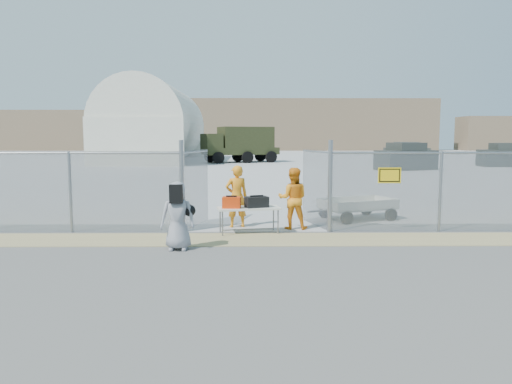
{
  "coord_description": "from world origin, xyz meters",
  "views": [
    {
      "loc": [
        -0.14,
        -11.37,
        2.62
      ],
      "look_at": [
        0.0,
        2.0,
        1.1
      ],
      "focal_mm": 35.0,
      "sensor_mm": 36.0,
      "label": 1
    }
  ],
  "objects_px": {
    "security_worker_left": "(237,196)",
    "utility_trailer": "(357,208)",
    "visitor": "(178,216)",
    "security_worker_right": "(293,198)",
    "folding_table": "(249,220)"
  },
  "relations": [
    {
      "from": "security_worker_left",
      "to": "visitor",
      "type": "xyz_separation_m",
      "value": [
        -1.27,
        -2.82,
        -0.1
      ]
    },
    {
      "from": "folding_table",
      "to": "security_worker_right",
      "type": "distance_m",
      "value": 1.47
    },
    {
      "from": "security_worker_right",
      "to": "visitor",
      "type": "height_order",
      "value": "security_worker_right"
    },
    {
      "from": "folding_table",
      "to": "security_worker_right",
      "type": "bearing_deg",
      "value": 16.96
    },
    {
      "from": "security_worker_left",
      "to": "security_worker_right",
      "type": "distance_m",
      "value": 1.61
    },
    {
      "from": "security_worker_right",
      "to": "utility_trailer",
      "type": "distance_m",
      "value": 2.71
    },
    {
      "from": "folding_table",
      "to": "security_worker_right",
      "type": "relative_size",
      "value": 0.96
    },
    {
      "from": "security_worker_left",
      "to": "utility_trailer",
      "type": "height_order",
      "value": "security_worker_left"
    },
    {
      "from": "folding_table",
      "to": "visitor",
      "type": "height_order",
      "value": "visitor"
    },
    {
      "from": "folding_table",
      "to": "security_worker_right",
      "type": "height_order",
      "value": "security_worker_right"
    },
    {
      "from": "visitor",
      "to": "utility_trailer",
      "type": "distance_m",
      "value": 6.48
    },
    {
      "from": "folding_table",
      "to": "visitor",
      "type": "xyz_separation_m",
      "value": [
        -1.62,
        -1.91,
        0.44
      ]
    },
    {
      "from": "security_worker_right",
      "to": "utility_trailer",
      "type": "bearing_deg",
      "value": -137.77
    },
    {
      "from": "folding_table",
      "to": "utility_trailer",
      "type": "bearing_deg",
      "value": 22.8
    },
    {
      "from": "folding_table",
      "to": "utility_trailer",
      "type": "xyz_separation_m",
      "value": [
        3.39,
        2.18,
        -0.0
      ]
    }
  ]
}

